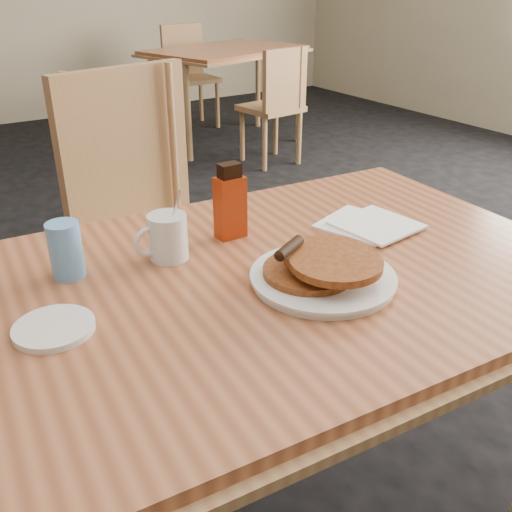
{
  "coord_description": "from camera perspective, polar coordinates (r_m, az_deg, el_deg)",
  "views": [
    {
      "loc": [
        -0.57,
        -0.8,
        1.3
      ],
      "look_at": [
        -0.04,
        0.03,
        0.8
      ],
      "focal_mm": 40.0,
      "sensor_mm": 36.0,
      "label": 1
    }
  ],
  "objects": [
    {
      "name": "chair_main_far",
      "position": [
        1.86,
        -11.2,
        4.87
      ],
      "size": [
        0.57,
        0.57,
        1.04
      ],
      "rotation": [
        0.0,
        0.0,
        0.24
      ],
      "color": "#A7814E",
      "rests_on": "floor"
    },
    {
      "name": "chair_neighbor_near",
      "position": [
        4.19,
        2.15,
        15.59
      ],
      "size": [
        0.42,
        0.42,
        0.83
      ],
      "rotation": [
        0.0,
        0.0,
        0.12
      ],
      "color": "#A7814E",
      "rests_on": "floor"
    },
    {
      "name": "chair_neighbor_far",
      "position": [
        5.45,
        -6.86,
        18.28
      ],
      "size": [
        0.4,
        0.4,
        0.87
      ],
      "rotation": [
        0.0,
        0.0,
        0.0
      ],
      "color": "#A7814E",
      "rests_on": "floor"
    },
    {
      "name": "syrup_bottle",
      "position": [
        1.29,
        -2.61,
        5.25
      ],
      "size": [
        0.07,
        0.04,
        0.17
      ],
      "rotation": [
        0.0,
        0.0,
        0.01
      ],
      "color": "maroon",
      "rests_on": "main_table"
    },
    {
      "name": "blue_tumbler",
      "position": [
        1.18,
        -18.48,
        0.57
      ],
      "size": [
        0.07,
        0.07,
        0.11
      ],
      "primitive_type": "cylinder",
      "rotation": [
        0.0,
        0.0,
        0.13
      ],
      "color": "#62A0E5",
      "rests_on": "main_table"
    },
    {
      "name": "pancake_plate",
      "position": [
        1.12,
        6.73,
        -1.52
      ],
      "size": [
        0.29,
        0.29,
        0.08
      ],
      "rotation": [
        0.0,
        0.0,
        0.04
      ],
      "color": "white",
      "rests_on": "main_table"
    },
    {
      "name": "neighbor_table",
      "position": [
        4.79,
        -3.06,
        19.55
      ],
      "size": [
        1.4,
        1.13,
        0.75
      ],
      "rotation": [
        0.0,
        0.0,
        0.28
      ],
      "color": "#A95F3C",
      "rests_on": "floor"
    },
    {
      "name": "napkin_stack",
      "position": [
        1.39,
        11.19,
        3.11
      ],
      "size": [
        0.23,
        0.24,
        0.01
      ],
      "rotation": [
        0.0,
        0.0,
        0.33
      ],
      "color": "white",
      "rests_on": "main_table"
    },
    {
      "name": "main_table",
      "position": [
        1.19,
        1.86,
        -3.07
      ],
      "size": [
        1.38,
        0.98,
        0.75
      ],
      "rotation": [
        0.0,
        0.0,
        -0.07
      ],
      "color": "#A95F3C",
      "rests_on": "floor"
    },
    {
      "name": "side_saucer",
      "position": [
        1.03,
        -19.56,
        -6.81
      ],
      "size": [
        0.17,
        0.17,
        0.01
      ],
      "primitive_type": "cylinder",
      "rotation": [
        0.0,
        0.0,
        0.27
      ],
      "color": "white",
      "rests_on": "main_table"
    },
    {
      "name": "coffee_mug",
      "position": [
        1.21,
        -8.91,
        1.96
      ],
      "size": [
        0.12,
        0.08,
        0.15
      ],
      "rotation": [
        0.0,
        0.0,
        0.27
      ],
      "color": "white",
      "rests_on": "main_table"
    }
  ]
}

